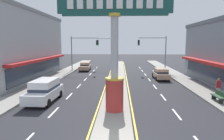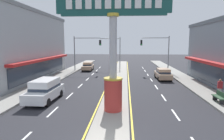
{
  "view_description": "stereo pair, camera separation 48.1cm",
  "coord_description": "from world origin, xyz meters",
  "px_view_note": "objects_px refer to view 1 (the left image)",
  "views": [
    {
      "loc": [
        0.4,
        -8.7,
        5.01
      ],
      "look_at": [
        -0.34,
        8.76,
        2.6
      ],
      "focal_mm": 31.27,
      "sensor_mm": 36.0,
      "label": 1
    },
    {
      "loc": [
        0.88,
        -8.67,
        5.01
      ],
      "look_at": [
        -0.34,
        8.76,
        2.6
      ],
      "focal_mm": 31.27,
      "sensor_mm": 36.0,
      "label": 2
    }
  ],
  "objects_px": {
    "suv_far_right_lane": "(45,90)",
    "traffic_light_right_side": "(155,48)",
    "storefront_left": "(4,46)",
    "traffic_light_median_far": "(109,47)",
    "sedan_near_right_lane": "(161,74)",
    "traffic_light_left_side": "(81,48)",
    "district_sign": "(115,53)",
    "sedan_near_left_lane": "(85,66)",
    "street_bench": "(218,96)",
    "pedestrian_near_kerb": "(218,86)"
  },
  "relations": [
    {
      "from": "traffic_light_right_side",
      "to": "traffic_light_left_side",
      "type": "bearing_deg",
      "value": 178.62
    },
    {
      "from": "storefront_left",
      "to": "pedestrian_near_kerb",
      "type": "bearing_deg",
      "value": -18.82
    },
    {
      "from": "street_bench",
      "to": "suv_far_right_lane",
      "type": "bearing_deg",
      "value": -179.82
    },
    {
      "from": "suv_far_right_lane",
      "to": "pedestrian_near_kerb",
      "type": "xyz_separation_m",
      "value": [
        15.4,
        1.58,
        0.14
      ]
    },
    {
      "from": "district_sign",
      "to": "sedan_near_left_lane",
      "type": "xyz_separation_m",
      "value": [
        -6.09,
        21.83,
        -3.52
      ]
    },
    {
      "from": "district_sign",
      "to": "traffic_light_right_side",
      "type": "relative_size",
      "value": 1.35
    },
    {
      "from": "storefront_left",
      "to": "traffic_light_right_side",
      "type": "distance_m",
      "value": 23.09
    },
    {
      "from": "traffic_light_left_side",
      "to": "street_bench",
      "type": "distance_m",
      "value": 23.55
    },
    {
      "from": "traffic_light_right_side",
      "to": "traffic_light_median_far",
      "type": "distance_m",
      "value": 9.57
    },
    {
      "from": "traffic_light_left_side",
      "to": "suv_far_right_lane",
      "type": "height_order",
      "value": "traffic_light_left_side"
    },
    {
      "from": "street_bench",
      "to": "sedan_near_left_lane",
      "type": "bearing_deg",
      "value": 127.1
    },
    {
      "from": "traffic_light_right_side",
      "to": "sedan_near_right_lane",
      "type": "xyz_separation_m",
      "value": [
        -0.28,
        -6.48,
        -3.46
      ]
    },
    {
      "from": "traffic_light_right_side",
      "to": "suv_far_right_lane",
      "type": "distance_m",
      "value": 21.77
    },
    {
      "from": "traffic_light_median_far",
      "to": "sedan_near_left_lane",
      "type": "distance_m",
      "value": 6.36
    },
    {
      "from": "sedan_near_right_lane",
      "to": "traffic_light_left_side",
      "type": "bearing_deg",
      "value": 151.45
    },
    {
      "from": "traffic_light_right_side",
      "to": "street_bench",
      "type": "distance_m",
      "value": 18.0
    },
    {
      "from": "traffic_light_left_side",
      "to": "street_bench",
      "type": "xyz_separation_m",
      "value": [
        14.98,
        -17.81,
        -3.6
      ]
    },
    {
      "from": "sedan_near_right_lane",
      "to": "suv_far_right_lane",
      "type": "height_order",
      "value": "suv_far_right_lane"
    },
    {
      "from": "traffic_light_right_side",
      "to": "district_sign",
      "type": "bearing_deg",
      "value": -107.76
    },
    {
      "from": "traffic_light_right_side",
      "to": "pedestrian_near_kerb",
      "type": "relative_size",
      "value": 3.7
    },
    {
      "from": "storefront_left",
      "to": "sedan_near_right_lane",
      "type": "relative_size",
      "value": 4.72
    },
    {
      "from": "sedan_near_right_lane",
      "to": "traffic_light_right_side",
      "type": "bearing_deg",
      "value": 87.49
    },
    {
      "from": "traffic_light_left_side",
      "to": "suv_far_right_lane",
      "type": "xyz_separation_m",
      "value": [
        0.29,
        -17.85,
        -3.26
      ]
    },
    {
      "from": "district_sign",
      "to": "traffic_light_left_side",
      "type": "relative_size",
      "value": 1.35
    },
    {
      "from": "sedan_near_left_lane",
      "to": "pedestrian_near_kerb",
      "type": "xyz_separation_m",
      "value": [
        15.41,
        -17.9,
        0.34
      ]
    },
    {
      "from": "traffic_light_left_side",
      "to": "district_sign",
      "type": "bearing_deg",
      "value": -72.49
    },
    {
      "from": "traffic_light_right_side",
      "to": "suv_far_right_lane",
      "type": "xyz_separation_m",
      "value": [
        -12.46,
        -17.55,
        -3.26
      ]
    },
    {
      "from": "storefront_left",
      "to": "pedestrian_near_kerb",
      "type": "distance_m",
      "value": 26.4
    },
    {
      "from": "traffic_light_left_side",
      "to": "sedan_near_left_lane",
      "type": "distance_m",
      "value": 3.83
    },
    {
      "from": "sedan_near_right_lane",
      "to": "pedestrian_near_kerb",
      "type": "height_order",
      "value": "pedestrian_near_kerb"
    },
    {
      "from": "sedan_near_right_lane",
      "to": "pedestrian_near_kerb",
      "type": "bearing_deg",
      "value": -71.23
    },
    {
      "from": "suv_far_right_lane",
      "to": "traffic_light_right_side",
      "type": "bearing_deg",
      "value": 54.62
    },
    {
      "from": "storefront_left",
      "to": "traffic_light_right_side",
      "type": "relative_size",
      "value": 3.3
    },
    {
      "from": "traffic_light_left_side",
      "to": "traffic_light_median_far",
      "type": "xyz_separation_m",
      "value": [
        4.63,
        4.77,
        -0.05
      ]
    },
    {
      "from": "storefront_left",
      "to": "street_bench",
      "type": "xyz_separation_m",
      "value": [
        24.05,
        -9.97,
        -4.02
      ]
    },
    {
      "from": "pedestrian_near_kerb",
      "to": "traffic_light_left_side",
      "type": "bearing_deg",
      "value": 133.96
    },
    {
      "from": "street_bench",
      "to": "pedestrian_near_kerb",
      "type": "relative_size",
      "value": 0.96
    },
    {
      "from": "district_sign",
      "to": "sedan_near_left_lane",
      "type": "distance_m",
      "value": 22.94
    },
    {
      "from": "traffic_light_right_side",
      "to": "sedan_near_left_lane",
      "type": "distance_m",
      "value": 13.08
    },
    {
      "from": "storefront_left",
      "to": "traffic_light_median_far",
      "type": "xyz_separation_m",
      "value": [
        13.7,
        12.6,
        -0.47
      ]
    },
    {
      "from": "storefront_left",
      "to": "traffic_light_median_far",
      "type": "height_order",
      "value": "storefront_left"
    },
    {
      "from": "traffic_light_median_far",
      "to": "pedestrian_near_kerb",
      "type": "bearing_deg",
      "value": -62.27
    },
    {
      "from": "sedan_near_right_lane",
      "to": "sedan_near_left_lane",
      "type": "bearing_deg",
      "value": 145.39
    },
    {
      "from": "sedan_near_left_lane",
      "to": "street_bench",
      "type": "height_order",
      "value": "sedan_near_left_lane"
    },
    {
      "from": "traffic_light_right_side",
      "to": "traffic_light_median_far",
      "type": "bearing_deg",
      "value": 147.99
    },
    {
      "from": "storefront_left",
      "to": "traffic_light_left_side",
      "type": "bearing_deg",
      "value": 40.83
    },
    {
      "from": "suv_far_right_lane",
      "to": "district_sign",
      "type": "bearing_deg",
      "value": -21.12
    },
    {
      "from": "traffic_light_right_side",
      "to": "sedan_near_right_lane",
      "type": "distance_m",
      "value": 7.35
    },
    {
      "from": "district_sign",
      "to": "sedan_near_right_lane",
      "type": "height_order",
      "value": "district_sign"
    },
    {
      "from": "storefront_left",
      "to": "traffic_light_left_side",
      "type": "distance_m",
      "value": 11.99
    }
  ]
}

